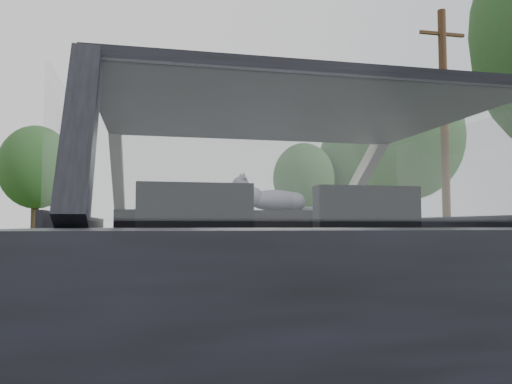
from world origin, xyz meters
name	(u,v)px	position (x,y,z in m)	size (l,w,h in m)	color
subject_car	(264,260)	(0.00, 0.00, 0.72)	(1.80, 4.00, 1.45)	black
dashboard	(242,234)	(0.00, 0.62, 0.85)	(1.58, 0.45, 0.30)	black
driver_seat	(193,231)	(-0.40, -0.29, 0.88)	(0.50, 0.72, 0.42)	black
passenger_seat	(358,231)	(0.40, -0.29, 0.88)	(0.50, 0.72, 0.42)	black
steering_wheel	(183,223)	(-0.40, 0.33, 0.92)	(0.36, 0.36, 0.04)	black
cat	(276,199)	(0.22, 0.60, 1.08)	(0.54, 0.17, 0.24)	slate
guardrail	(336,238)	(4.30, 10.00, 0.58)	(0.05, 90.00, 0.32)	gray
other_car	(163,230)	(0.22, 25.95, 0.67)	(1.62, 4.10, 1.35)	silver
highway_sign	(277,219)	(6.89, 26.22, 1.30)	(0.10, 1.04, 2.61)	#1D5C2B
utility_pole	(445,130)	(8.70, 11.66, 3.97)	(0.26, 0.26, 7.94)	#3E2115
tree_1	(408,162)	(11.00, 18.11, 3.83)	(5.05, 5.05, 7.66)	#265626
tree_2	(304,192)	(9.59, 29.29, 3.13)	(4.14, 4.14, 6.27)	#265626
tree_3	(357,180)	(13.98, 30.53, 4.18)	(5.52, 5.52, 8.36)	#265626
tree_6	(36,184)	(-8.23, 34.25, 3.81)	(5.03, 5.03, 7.62)	#265626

